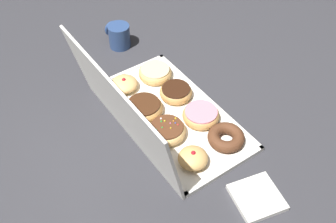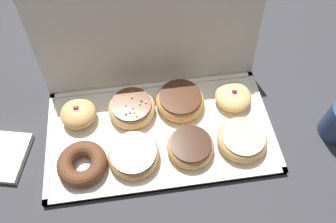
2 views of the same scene
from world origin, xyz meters
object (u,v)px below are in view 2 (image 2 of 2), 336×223
chocolate_frosted_donut_6 (180,100)px  jelly_filled_donut_7 (233,97)px  chocolate_cake_ring_donut_0 (82,164)px  jelly_filled_donut_4 (78,113)px  sprinkle_donut_5 (132,108)px  glazed_ring_donut_3 (242,139)px  chocolate_frosted_donut_2 (191,146)px  pink_frosted_donut_1 (134,155)px  donut_box (160,132)px

chocolate_frosted_donut_6 → jelly_filled_donut_7: jelly_filled_donut_7 is taller
chocolate_cake_ring_donut_0 → jelly_filled_donut_4: jelly_filled_donut_4 is taller
jelly_filled_donut_7 → jelly_filled_donut_4: bearing=179.8°
jelly_filled_donut_4 → jelly_filled_donut_7: jelly_filled_donut_4 is taller
sprinkle_donut_5 → chocolate_frosted_donut_6: (0.12, 0.01, -0.00)m
glazed_ring_donut_3 → sprinkle_donut_5: (-0.24, 0.12, 0.00)m
chocolate_frosted_donut_2 → chocolate_cake_ring_donut_0: bearing=-178.1°
glazed_ring_donut_3 → jelly_filled_donut_7: 0.12m
jelly_filled_donut_4 → pink_frosted_donut_1: bearing=-45.5°
chocolate_cake_ring_donut_0 → jelly_filled_donut_7: jelly_filled_donut_7 is taller
donut_box → pink_frosted_donut_1: (-0.07, -0.06, 0.02)m
jelly_filled_donut_4 → chocolate_frosted_donut_6: jelly_filled_donut_4 is taller
donut_box → jelly_filled_donut_4: jelly_filled_donut_4 is taller
glazed_ring_donut_3 → jelly_filled_donut_4: size_ratio=1.36×
donut_box → jelly_filled_donut_7: 0.20m
pink_frosted_donut_1 → glazed_ring_donut_3: size_ratio=1.00×
sprinkle_donut_5 → jelly_filled_donut_4: bearing=-180.0°
donut_box → chocolate_frosted_donut_2: 0.09m
chocolate_cake_ring_donut_0 → chocolate_frosted_donut_2: 0.24m
pink_frosted_donut_1 → jelly_filled_donut_7: bearing=25.5°
chocolate_cake_ring_donut_0 → sprinkle_donut_5: (0.12, 0.13, 0.00)m
chocolate_frosted_donut_2 → chocolate_frosted_donut_6: 0.13m
chocolate_cake_ring_donut_0 → jelly_filled_donut_4: bearing=93.8°
chocolate_frosted_donut_2 → chocolate_frosted_donut_6: (-0.00, 0.13, 0.00)m
chocolate_cake_ring_donut_0 → glazed_ring_donut_3: 0.36m
chocolate_frosted_donut_2 → sprinkle_donut_5: bearing=135.5°
pink_frosted_donut_1 → chocolate_frosted_donut_6: size_ratio=0.96×
jelly_filled_donut_7 → glazed_ring_donut_3: bearing=-94.3°
chocolate_cake_ring_donut_0 → sprinkle_donut_5: size_ratio=0.96×
jelly_filled_donut_7 → chocolate_frosted_donut_2: bearing=-137.1°
pink_frosted_donut_1 → glazed_ring_donut_3: same height
donut_box → glazed_ring_donut_3: 0.19m
donut_box → jelly_filled_donut_4: (-0.19, 0.06, 0.03)m
chocolate_cake_ring_donut_0 → jelly_filled_donut_4: (-0.01, 0.13, 0.01)m
chocolate_frosted_donut_2 → glazed_ring_donut_3: 0.12m
chocolate_frosted_donut_2 → glazed_ring_donut_3: same height
pink_frosted_donut_1 → sprinkle_donut_5: 0.12m
jelly_filled_donut_7 → pink_frosted_donut_1: bearing=-154.5°
jelly_filled_donut_4 → chocolate_frosted_donut_2: bearing=-25.8°
chocolate_frosted_donut_2 → chocolate_frosted_donut_6: bearing=91.5°
chocolate_cake_ring_donut_0 → chocolate_frosted_donut_6: chocolate_frosted_donut_6 is taller
chocolate_cake_ring_donut_0 → pink_frosted_donut_1: 0.11m
pink_frosted_donut_1 → jelly_filled_donut_4: 0.17m
chocolate_cake_ring_donut_0 → chocolate_frosted_donut_2: bearing=1.9°
glazed_ring_donut_3 → jelly_filled_donut_4: 0.39m
chocolate_cake_ring_donut_0 → chocolate_frosted_donut_6: bearing=29.4°
chocolate_frosted_donut_2 → sprinkle_donut_5: sprinkle_donut_5 is taller
chocolate_cake_ring_donut_0 → jelly_filled_donut_7: bearing=19.0°
glazed_ring_donut_3 → jelly_filled_donut_7: size_ratio=1.28×
glazed_ring_donut_3 → jelly_filled_donut_4: bearing=162.2°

